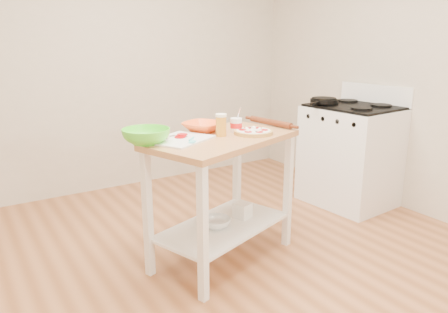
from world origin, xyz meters
The scene contains 15 objects.
room_shell centered at (0.00, 0.00, 1.35)m, with size 4.04×4.54×2.74m.
prep_island centered at (0.04, 0.30, 0.64)m, with size 1.17×0.87×0.90m.
gas_stove centered at (1.66, 0.60, 0.47)m, with size 0.72×0.82×1.11m.
skillet centered at (1.46, 0.80, 0.98)m, with size 0.38×0.25×0.03m.
pizza centered at (0.27, 0.27, 0.92)m, with size 0.27×0.27×0.04m.
cutting_board centered at (-0.25, 0.37, 0.91)m, with size 0.49×0.45×0.04m.
spatula centered at (-0.21, 0.27, 0.92)m, with size 0.10×0.14×0.01m.
knife centered at (-0.40, 0.40, 0.92)m, with size 0.26×0.11×0.01m.
orange_bowl centered at (0.02, 0.53, 0.93)m, with size 0.27×0.27×0.07m, color #FF6024.
green_bowl centered at (-0.46, 0.41, 0.95)m, with size 0.30×0.30×0.09m, color #56E02F.
beer_pint centered at (0.05, 0.33, 0.98)m, with size 0.08×0.08×0.15m.
yogurt_tub centered at (0.20, 0.38, 0.95)m, with size 0.08×0.08×0.18m.
rolling_pin centered at (0.55, 0.43, 0.92)m, with size 0.05×0.05×0.40m, color #612B16.
shelf_glass_bowl centered at (-0.02, 0.30, 0.29)m, with size 0.21×0.21×0.06m, color silver.
shelf_bin centered at (0.24, 0.34, 0.32)m, with size 0.11×0.11×0.11m, color white.
Camera 1 is at (-1.49, -2.11, 1.55)m, focal length 35.00 mm.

